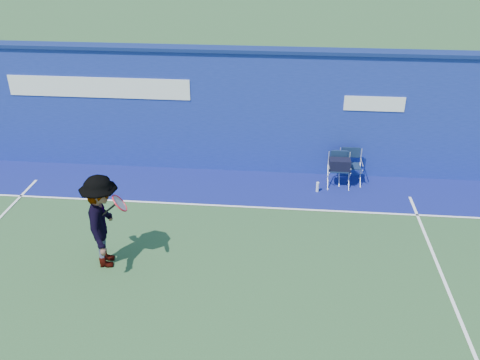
# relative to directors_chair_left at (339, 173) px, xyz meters

# --- Properties ---
(ground) EXTENTS (80.00, 80.00, 0.00)m
(ground) POSITION_rel_directors_chair_left_xyz_m (-2.87, -4.42, -0.36)
(ground) COLOR #2B4F2A
(ground) RESTS_ON ground
(stadium_wall) EXTENTS (24.00, 0.50, 3.08)m
(stadium_wall) POSITION_rel_directors_chair_left_xyz_m (-2.88, 0.78, 1.19)
(stadium_wall) COLOR navy
(stadium_wall) RESTS_ON ground
(out_of_bounds_strip) EXTENTS (24.00, 1.80, 0.01)m
(out_of_bounds_strip) POSITION_rel_directors_chair_left_xyz_m (-2.87, -0.32, -0.35)
(out_of_bounds_strip) COLOR navy
(out_of_bounds_strip) RESTS_ON ground
(court_lines) EXTENTS (24.00, 12.00, 0.01)m
(court_lines) POSITION_rel_directors_chair_left_xyz_m (-2.87, -3.82, -0.34)
(court_lines) COLOR white
(court_lines) RESTS_ON out_of_bounds_strip
(directors_chair_left) EXTENTS (0.50, 0.46, 0.84)m
(directors_chair_left) POSITION_rel_directors_chair_left_xyz_m (0.00, 0.00, 0.00)
(directors_chair_left) COLOR silver
(directors_chair_left) RESTS_ON ground
(directors_chair_right) EXTENTS (0.51, 0.45, 0.85)m
(directors_chair_right) POSITION_rel_directors_chair_left_xyz_m (0.29, 0.19, -0.09)
(directors_chair_right) COLOR silver
(directors_chair_right) RESTS_ON ground
(water_bottle) EXTENTS (0.07, 0.07, 0.25)m
(water_bottle) POSITION_rel_directors_chair_left_xyz_m (-0.50, -0.34, -0.23)
(water_bottle) COLOR white
(water_bottle) RESTS_ON ground
(tennis_player) EXTENTS (1.02, 1.29, 1.82)m
(tennis_player) POSITION_rel_directors_chair_left_xyz_m (-4.52, -3.49, 0.55)
(tennis_player) COLOR #EA4738
(tennis_player) RESTS_ON ground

